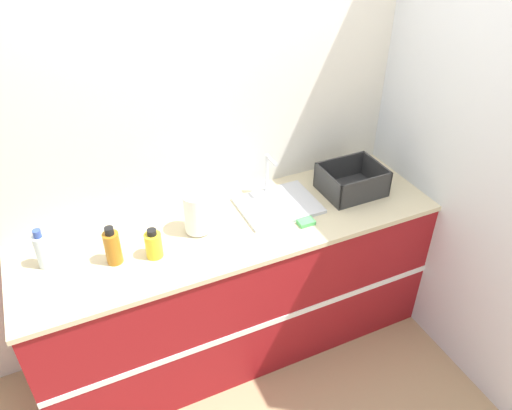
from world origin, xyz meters
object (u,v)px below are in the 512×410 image
Objects in this scene: sink at (277,203)px; bottle_yellow at (154,244)px; bottle_amber at (113,247)px; bottle_clear at (42,250)px; paper_towel_roll at (197,213)px; dish_rack at (351,183)px.

sink is 0.77m from bottle_yellow.
bottle_yellow is 0.78× the size of bottle_amber.
bottle_clear reaches higher than bottle_amber.
bottle_clear is at bearing 160.19° from bottle_amber.
bottle_amber is (-0.19, 0.04, 0.02)m from bottle_yellow.
bottle_yellow is at bearing -170.14° from sink.
bottle_yellow is 0.53m from bottle_clear.
paper_towel_roll is 1.07× the size of bottle_clear.
paper_towel_roll reaches higher than bottle_amber.
sink reaches higher than bottle_clear.
paper_towel_roll is (-0.49, -0.03, 0.10)m from sink.
dish_rack is (0.47, -0.05, 0.04)m from sink.
dish_rack is 1.23m from bottle_yellow.
bottle_clear is 0.33m from bottle_amber.
paper_towel_roll reaches higher than bottle_yellow.
paper_towel_roll is at bearing 178.99° from dish_rack.
sink reaches higher than bottle_amber.
bottle_yellow reaches higher than dish_rack.
sink is 2.03× the size of bottle_clear.
sink is at bearing 9.86° from bottle_yellow.
bottle_clear reaches higher than dish_rack.
bottle_amber is at bearing -174.51° from sink.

